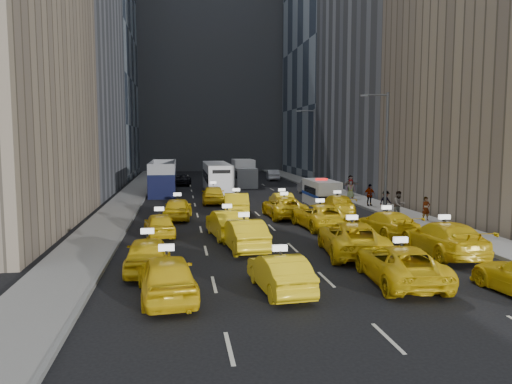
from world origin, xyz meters
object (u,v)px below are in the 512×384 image
at_px(taxi_1, 280,273).
at_px(taxi_2, 400,264).
at_px(box_truck, 244,173).
at_px(taxi_0, 167,276).
at_px(nypd_van, 321,193).
at_px(city_bus, 217,178).
at_px(pedestrian_0, 426,209).
at_px(double_decker, 163,178).

bearing_deg(taxi_1, taxi_2, 179.04).
bearing_deg(box_truck, taxi_0, -101.59).
relative_size(taxi_1, nypd_van, 0.79).
xyz_separation_m(taxi_1, taxi_2, (4.86, 0.40, 0.04)).
distance_m(city_bus, pedestrian_0, 25.61).
bearing_deg(box_truck, double_decker, -144.78).
xyz_separation_m(taxi_0, pedestrian_0, (16.91, 13.85, 0.14)).
xyz_separation_m(taxi_1, nypd_van, (8.38, 23.50, 0.33)).
xyz_separation_m(city_bus, box_truck, (3.69, 5.88, 0.04)).
xyz_separation_m(taxi_1, box_truck, (4.06, 41.87, 0.86)).
height_order(box_truck, pedestrian_0, box_truck).
distance_m(taxi_1, nypd_van, 24.95).
bearing_deg(pedestrian_0, double_decker, 126.28).
height_order(taxi_1, double_decker, double_decker).
relative_size(taxi_0, taxi_1, 1.10).
xyz_separation_m(box_truck, pedestrian_0, (8.76, -28.25, -0.61)).
bearing_deg(nypd_van, taxi_2, -95.32).
bearing_deg(city_bus, nypd_van, -61.58).
bearing_deg(taxi_0, city_bus, -103.16).
distance_m(taxi_2, city_bus, 35.88).
height_order(taxi_1, pedestrian_0, pedestrian_0).
height_order(taxi_0, taxi_1, taxi_0).
distance_m(double_decker, box_truck, 11.56).
height_order(taxi_0, nypd_van, nypd_van).
bearing_deg(taxi_0, double_decker, -94.17).
distance_m(nypd_van, double_decker, 17.95).
xyz_separation_m(double_decker, city_bus, (5.67, 0.89, -0.10)).
relative_size(taxi_0, city_bus, 0.39).
distance_m(double_decker, city_bus, 5.74).
relative_size(taxi_1, box_truck, 0.62).
bearing_deg(taxi_1, nypd_van, -115.27).
distance_m(taxi_0, pedestrian_0, 21.86).
bearing_deg(taxi_0, nypd_van, -123.86).
distance_m(taxi_2, box_truck, 41.48).
relative_size(taxi_0, box_truck, 0.68).
distance_m(taxi_1, taxi_2, 4.88).
relative_size(taxi_1, taxi_2, 0.80).
height_order(taxi_0, box_truck, box_truck).
relative_size(double_decker, pedestrian_0, 7.11).
distance_m(taxi_2, double_decker, 36.17).
height_order(taxi_1, city_bus, city_bus).
height_order(double_decker, box_truck, double_decker).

